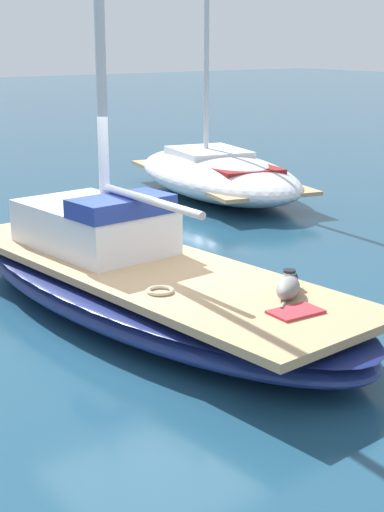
{
  "coord_description": "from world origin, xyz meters",
  "views": [
    {
      "loc": [
        -5.21,
        -8.14,
        3.5
      ],
      "look_at": [
        0.0,
        -1.0,
        1.01
      ],
      "focal_mm": 54.64,
      "sensor_mm": 36.0,
      "label": 1
    }
  ],
  "objects_px": {
    "sailboat_main": "(147,289)",
    "coiled_rope": "(160,291)",
    "deck_towel": "(296,312)",
    "moored_boat_starboard_side": "(217,173)",
    "deck_winch": "(289,279)",
    "dog_grey": "(288,287)"
  },
  "relations": [
    {
      "from": "coiled_rope",
      "to": "deck_towel",
      "type": "height_order",
      "value": "coiled_rope"
    },
    {
      "from": "deck_winch",
      "to": "deck_towel",
      "type": "xyz_separation_m",
      "value": [
        -0.56,
        -0.71,
        -0.08
      ]
    },
    {
      "from": "sailboat_main",
      "to": "dog_grey",
      "type": "distance_m",
      "value": 2.14
    },
    {
      "from": "deck_towel",
      "to": "sailboat_main",
      "type": "bearing_deg",
      "value": 96.93
    },
    {
      "from": "deck_winch",
      "to": "dog_grey",
      "type": "bearing_deg",
      "value": -134.22
    },
    {
      "from": "sailboat_main",
      "to": "coiled_rope",
      "type": "height_order",
      "value": "coiled_rope"
    },
    {
      "from": "sailboat_main",
      "to": "deck_towel",
      "type": "xyz_separation_m",
      "value": [
        0.3,
        -2.47,
        0.34
      ]
    },
    {
      "from": "sailboat_main",
      "to": "deck_winch",
      "type": "bearing_deg",
      "value": -63.81
    },
    {
      "from": "moored_boat_starboard_side",
      "to": "deck_winch",
      "type": "bearing_deg",
      "value": -122.41
    },
    {
      "from": "dog_grey",
      "to": "coiled_rope",
      "type": "distance_m",
      "value": 1.47
    },
    {
      "from": "sailboat_main",
      "to": "deck_winch",
      "type": "distance_m",
      "value": 2.0
    },
    {
      "from": "moored_boat_starboard_side",
      "to": "dog_grey",
      "type": "bearing_deg",
      "value": -122.86
    },
    {
      "from": "sailboat_main",
      "to": "dog_grey",
      "type": "relative_size",
      "value": 9.39
    },
    {
      "from": "dog_grey",
      "to": "coiled_rope",
      "type": "relative_size",
      "value": 2.44
    },
    {
      "from": "dog_grey",
      "to": "moored_boat_starboard_side",
      "type": "bearing_deg",
      "value": 57.14
    },
    {
      "from": "coiled_rope",
      "to": "deck_towel",
      "type": "xyz_separation_m",
      "value": [
        0.78,
        -1.43,
        -0.01
      ]
    },
    {
      "from": "sailboat_main",
      "to": "moored_boat_starboard_side",
      "type": "xyz_separation_m",
      "value": [
        5.59,
        5.69,
        0.18
      ]
    },
    {
      "from": "deck_towel",
      "to": "moored_boat_starboard_side",
      "type": "distance_m",
      "value": 9.72
    },
    {
      "from": "deck_towel",
      "to": "moored_boat_starboard_side",
      "type": "relative_size",
      "value": 0.09
    },
    {
      "from": "deck_winch",
      "to": "deck_towel",
      "type": "height_order",
      "value": "deck_winch"
    },
    {
      "from": "coiled_rope",
      "to": "deck_towel",
      "type": "bearing_deg",
      "value": -61.4
    },
    {
      "from": "deck_towel",
      "to": "moored_boat_starboard_side",
      "type": "xyz_separation_m",
      "value": [
        5.29,
        8.15,
        -0.16
      ]
    }
  ]
}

